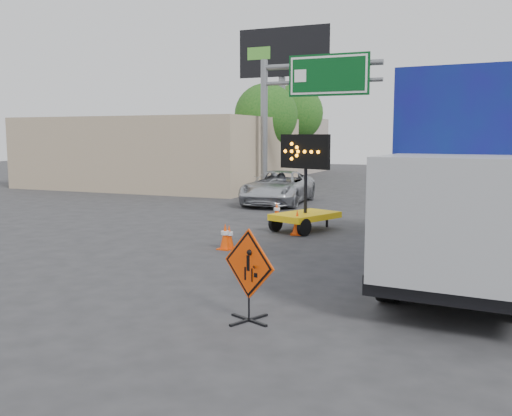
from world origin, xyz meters
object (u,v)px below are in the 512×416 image
Objects in this scene: construction_sign at (249,273)px; arrow_board at (305,210)px; pickup_truck at (278,187)px; box_truck at (485,187)px.

arrow_board is (-1.89, 8.77, -0.13)m from construction_sign.
arrow_board is at bearing -68.04° from pickup_truck.
arrow_board is at bearing 126.01° from construction_sign.
pickup_truck is at bearing 134.41° from box_truck.
construction_sign is 6.06m from box_truck.
pickup_truck is at bearing 139.25° from arrow_board.
pickup_truck is (-3.34, 6.45, 0.05)m from arrow_board.
construction_sign is 16.10m from pickup_truck.
box_truck is (5.27, -3.86, 1.22)m from arrow_board.
construction_sign is 0.29× the size of pickup_truck.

